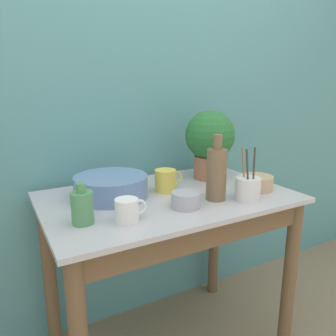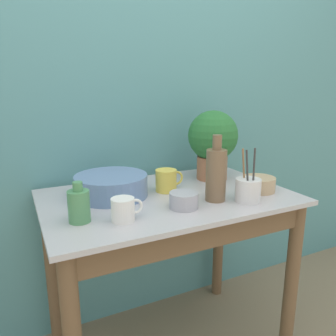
% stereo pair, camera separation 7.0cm
% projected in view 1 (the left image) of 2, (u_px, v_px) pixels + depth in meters
% --- Properties ---
extents(wall_back, '(6.00, 0.05, 2.40)m').
position_uv_depth(wall_back, '(131.00, 98.00, 1.64)').
color(wall_back, teal).
rests_on(wall_back, ground_plane).
extents(counter_table, '(1.05, 0.67, 0.80)m').
position_uv_depth(counter_table, '(171.00, 235.00, 1.44)').
color(counter_table, brown).
rests_on(counter_table, ground_plane).
extents(potted_plant, '(0.25, 0.25, 0.34)m').
position_uv_depth(potted_plant, '(210.00, 140.00, 1.62)').
color(potted_plant, '#A36647').
rests_on(potted_plant, counter_table).
extents(bowl_wash_large, '(0.31, 0.31, 0.09)m').
position_uv_depth(bowl_wash_large, '(111.00, 186.00, 1.37)').
color(bowl_wash_large, '#6684B2').
rests_on(bowl_wash_large, counter_table).
extents(bottle_tall, '(0.08, 0.08, 0.27)m').
position_uv_depth(bottle_tall, '(216.00, 173.00, 1.33)').
color(bottle_tall, brown).
rests_on(bottle_tall, counter_table).
extents(bottle_short, '(0.08, 0.08, 0.14)m').
position_uv_depth(bottle_short, '(82.00, 207.00, 1.11)').
color(bottle_short, '#4C8C59').
rests_on(bottle_short, counter_table).
extents(mug_yellow, '(0.13, 0.09, 0.10)m').
position_uv_depth(mug_yellow, '(166.00, 180.00, 1.45)').
color(mug_yellow, '#E5CC4C').
rests_on(mug_yellow, counter_table).
extents(mug_white, '(0.12, 0.08, 0.08)m').
position_uv_depth(mug_white, '(128.00, 210.00, 1.13)').
color(mug_white, white).
rests_on(mug_white, counter_table).
extents(bowl_small_tan, '(0.15, 0.15, 0.06)m').
position_uv_depth(bowl_small_tan, '(257.00, 183.00, 1.48)').
color(bowl_small_tan, tan).
rests_on(bowl_small_tan, counter_table).
extents(bowl_small_steel, '(0.11, 0.11, 0.06)m').
position_uv_depth(bowl_small_steel, '(186.00, 200.00, 1.26)').
color(bowl_small_steel, '#A8A8B2').
rests_on(bowl_small_steel, counter_table).
extents(utensil_cup, '(0.10, 0.10, 0.22)m').
position_uv_depth(utensil_cup, '(248.00, 188.00, 1.34)').
color(utensil_cup, silver).
rests_on(utensil_cup, counter_table).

